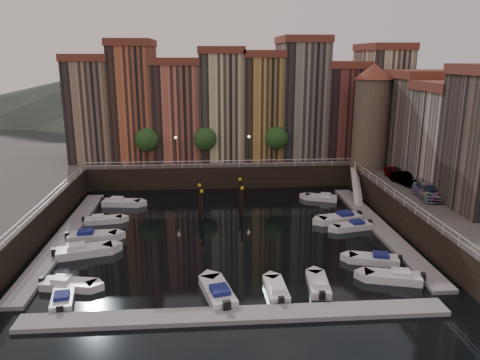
{
  "coord_description": "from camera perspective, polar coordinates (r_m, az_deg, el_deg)",
  "views": [
    {
      "loc": [
        -1.94,
        -46.04,
        17.63
      ],
      "look_at": [
        1.79,
        4.0,
        4.36
      ],
      "focal_mm": 35.0,
      "sensor_mm": 36.0,
      "label": 1
    }
  ],
  "objects": [
    {
      "name": "boat_right_0",
      "position": [
        40.59,
        18.28,
        -11.17
      ],
      "size": [
        4.83,
        2.83,
        1.08
      ],
      "rotation": [
        0.0,
        0.0,
        2.87
      ],
      "color": "silver",
      "rests_on": "ground"
    },
    {
      "name": "boat_right_1",
      "position": [
        43.46,
        16.15,
        -9.25
      ],
      "size": [
        4.6,
        2.72,
        1.03
      ],
      "rotation": [
        0.0,
        0.0,
        2.87
      ],
      "color": "silver",
      "rests_on": "ground"
    },
    {
      "name": "dock_left",
      "position": [
        50.37,
        -20.55,
        -6.46
      ],
      "size": [
        2.0,
        28.0,
        0.35
      ],
      "primitive_type": "cube",
      "color": "gray",
      "rests_on": "ground"
    },
    {
      "name": "boat_near_3",
      "position": [
        38.01,
        9.52,
        -12.49
      ],
      "size": [
        1.91,
        4.32,
        0.98
      ],
      "rotation": [
        0.0,
        0.0,
        1.48
      ],
      "color": "silver",
      "rests_on": "ground"
    },
    {
      "name": "mountains",
      "position": [
        156.39,
        -2.96,
        11.23
      ],
      "size": [
        145.0,
        100.0,
        18.0
      ],
      "color": "#2D382D",
      "rests_on": "ground"
    },
    {
      "name": "boat_near_1",
      "position": [
        36.28,
        -2.69,
        -13.57
      ],
      "size": [
        2.92,
        5.26,
        1.18
      ],
      "rotation": [
        0.0,
        0.0,
        1.8
      ],
      "color": "silver",
      "rests_on": "ground"
    },
    {
      "name": "corner_tower",
      "position": [
        64.82,
        15.7,
        7.68
      ],
      "size": [
        5.2,
        5.2,
        13.8
      ],
      "color": "#6B5B4C",
      "rests_on": "quay_right"
    },
    {
      "name": "ground",
      "position": [
        49.34,
        -1.73,
        -6.13
      ],
      "size": [
        200.0,
        200.0,
        0.0
      ],
      "primitive_type": "plane",
      "color": "black",
      "rests_on": "ground"
    },
    {
      "name": "far_terrace",
      "position": [
        70.06,
        0.06,
        9.34
      ],
      "size": [
        48.7,
        10.3,
        17.5
      ],
      "color": "#987A61",
      "rests_on": "quay_far"
    },
    {
      "name": "boat_right_3",
      "position": [
        52.84,
        12.16,
        -4.58
      ],
      "size": [
        5.19,
        2.89,
        1.16
      ],
      "rotation": [
        0.0,
        0.0,
        3.38
      ],
      "color": "silver",
      "rests_on": "ground"
    },
    {
      "name": "boat_right_4",
      "position": [
        60.19,
        9.98,
        -2.12
      ],
      "size": [
        4.34,
        2.93,
        0.98
      ],
      "rotation": [
        0.0,
        0.0,
        2.76
      ],
      "color": "silver",
      "rests_on": "ground"
    },
    {
      "name": "dock_near",
      "position": [
        33.94,
        -0.39,
        -16.14
      ],
      "size": [
        30.0,
        2.0,
        0.35
      ],
      "primitive_type": "cube",
      "color": "gray",
      "rests_on": "ground"
    },
    {
      "name": "promenade_trees",
      "position": [
        65.19,
        -3.68,
        5.02
      ],
      "size": [
        21.2,
        3.2,
        5.2
      ],
      "color": "black",
      "rests_on": "quay_far"
    },
    {
      "name": "mooring_pilings",
      "position": [
        53.91,
        -2.28,
        -2.45
      ],
      "size": [
        5.21,
        5.16,
        3.78
      ],
      "color": "black",
      "rests_on": "ground"
    },
    {
      "name": "boat_near_0",
      "position": [
        38.04,
        -20.78,
        -13.29
      ],
      "size": [
        2.24,
        4.32,
        0.97
      ],
      "rotation": [
        0.0,
        0.0,
        1.76
      ],
      "color": "silver",
      "rests_on": "ground"
    },
    {
      "name": "boat_right_2",
      "position": [
        50.88,
        13.62,
        -5.5
      ],
      "size": [
        4.45,
        2.42,
        1.0
      ],
      "rotation": [
        0.0,
        0.0,
        3.36
      ],
      "color": "silver",
      "rests_on": "ground"
    },
    {
      "name": "street_lamps",
      "position": [
        64.33,
        -3.36,
        4.27
      ],
      "size": [
        10.36,
        0.36,
        4.18
      ],
      "color": "black",
      "rests_on": "quay_far"
    },
    {
      "name": "quay_far",
      "position": [
        73.85,
        -2.65,
        2.18
      ],
      "size": [
        80.0,
        20.0,
        3.0
      ],
      "primitive_type": "cube",
      "color": "black",
      "rests_on": "ground"
    },
    {
      "name": "railings",
      "position": [
        52.81,
        -2.0,
        -0.39
      ],
      "size": [
        36.08,
        34.04,
        0.52
      ],
      "color": "white",
      "rests_on": "ground"
    },
    {
      "name": "boat_left_2",
      "position": [
        48.97,
        -17.67,
        -6.55
      ],
      "size": [
        4.98,
        2.12,
        1.13
      ],
      "rotation": [
        0.0,
        0.0,
        0.07
      ],
      "color": "silver",
      "rests_on": "ground"
    },
    {
      "name": "car_a",
      "position": [
        60.51,
        18.33,
        0.74
      ],
      "size": [
        1.88,
        4.21,
        1.41
      ],
      "primitive_type": "imported",
      "rotation": [
        0.0,
        0.0,
        -0.05
      ],
      "color": "gray",
      "rests_on": "quay_right"
    },
    {
      "name": "dock_right",
      "position": [
        51.6,
        16.69,
        -5.62
      ],
      "size": [
        2.0,
        28.0,
        0.35
      ],
      "primitive_type": "cube",
      "color": "gray",
      "rests_on": "ground"
    },
    {
      "name": "boat_left_1",
      "position": [
        45.6,
        -18.62,
        -8.2
      ],
      "size": [
        5.41,
        3.22,
        1.21
      ],
      "rotation": [
        0.0,
        0.0,
        0.28
      ],
      "color": "silver",
      "rests_on": "ground"
    },
    {
      "name": "gangway",
      "position": [
        61.24,
        14.01,
        -0.51
      ],
      "size": [
        2.78,
        8.32,
        3.73
      ],
      "color": "white",
      "rests_on": "ground"
    },
    {
      "name": "right_terrace",
      "position": [
        57.95,
        25.31,
        5.39
      ],
      "size": [
        9.3,
        24.3,
        14.0
      ],
      "color": "#706455",
      "rests_on": "quay_right"
    },
    {
      "name": "car_b",
      "position": [
        58.2,
        19.42,
        0.08
      ],
      "size": [
        2.38,
        4.33,
        1.35
      ],
      "primitive_type": "imported",
      "rotation": [
        0.0,
        0.0,
        0.24
      ],
      "color": "gray",
      "rests_on": "quay_right"
    },
    {
      "name": "boat_near_2",
      "position": [
        36.89,
        4.45,
        -13.22
      ],
      "size": [
        1.65,
        4.19,
        0.96
      ],
      "rotation": [
        0.0,
        0.0,
        1.6
      ],
      "color": "silver",
      "rests_on": "ground"
    },
    {
      "name": "boat_left_3",
      "position": [
        53.51,
        -16.44,
        -4.69
      ],
      "size": [
        4.29,
        2.14,
        0.96
      ],
      "rotation": [
        0.0,
        0.0,
        0.16
      ],
      "color": "silver",
      "rests_on": "ground"
    },
    {
      "name": "boat_left_0",
      "position": [
        39.91,
        -20.29,
        -11.85
      ],
      "size": [
        4.57,
        2.37,
        1.02
      ],
      "rotation": [
        0.0,
        0.0,
        -0.19
      ],
      "color": "silver",
      "rests_on": "ground"
    },
    {
      "name": "boat_left_4",
      "position": [
        58.99,
        -14.34,
        -2.68
      ],
      "size": [
        4.92,
        2.33,
        1.11
      ],
      "rotation": [
        0.0,
        0.0,
        -0.13
      ],
      "color": "silver",
      "rests_on": "ground"
    },
    {
      "name": "car_c",
      "position": [
        53.39,
        21.88,
        -1.35
      ],
      "size": [
        2.58,
        5.34,
        1.5
      ],
      "primitive_type": "imported",
      "rotation": [
        0.0,
        0.0,
        -0.09
      ],
      "color": "gray",
      "rests_on": "quay_right"
    }
  ]
}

